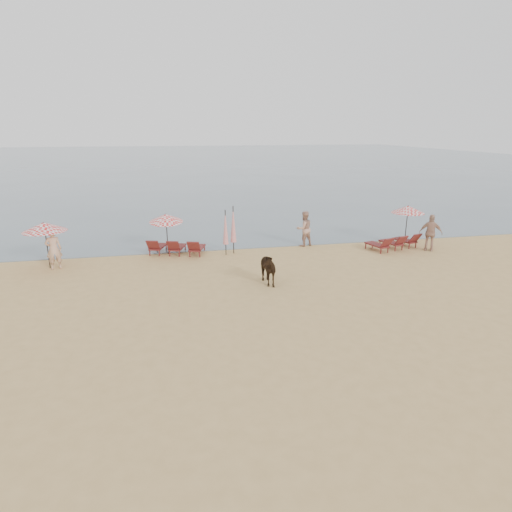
{
  "coord_description": "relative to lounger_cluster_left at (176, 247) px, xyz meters",
  "views": [
    {
      "loc": [
        -3.46,
        -11.77,
        6.24
      ],
      "look_at": [
        0.0,
        5.0,
        1.1
      ],
      "focal_mm": 30.0,
      "sensor_mm": 36.0,
      "label": 1
    }
  ],
  "objects": [
    {
      "name": "umbrella_closed_right",
      "position": [
        2.48,
        -0.56,
        1.03
      ],
      "size": [
        0.28,
        0.28,
        2.34
      ],
      "rotation": [
        0.0,
        0.0,
        0.24
      ],
      "color": "black",
      "rests_on": "ground"
    },
    {
      "name": "lounger_cluster_left",
      "position": [
        0.0,
        0.0,
        0.0
      ],
      "size": [
        3.04,
        2.31,
        0.59
      ],
      "rotation": [
        0.0,
        0.0,
        -0.3
      ],
      "color": "maroon",
      "rests_on": "ground"
    },
    {
      "name": "ground",
      "position": [
        3.2,
        -9.69,
        -0.41
      ],
      "size": [
        120.0,
        120.0,
        0.0
      ],
      "primitive_type": "plane",
      "color": "tan",
      "rests_on": "ground"
    },
    {
      "name": "lounger_cluster_right",
      "position": [
        11.44,
        -1.32,
        -0.01
      ],
      "size": [
        2.95,
        2.22,
        0.58
      ],
      "rotation": [
        0.0,
        0.0,
        0.28
      ],
      "color": "maroon",
      "rests_on": "ground"
    },
    {
      "name": "umbrella_open_left_a",
      "position": [
        -5.82,
        -1.06,
        1.55
      ],
      "size": [
        1.91,
        1.91,
        2.18
      ],
      "rotation": [
        0.0,
        0.0,
        -0.39
      ],
      "color": "black",
      "rests_on": "ground"
    },
    {
      "name": "umbrella_open_left_b",
      "position": [
        -0.43,
        0.31,
        1.46
      ],
      "size": [
        1.69,
        1.72,
        2.16
      ],
      "rotation": [
        0.0,
        0.0,
        0.12
      ],
      "color": "black",
      "rests_on": "ground"
    },
    {
      "name": "umbrella_open_right",
      "position": [
        12.63,
        -0.4,
        1.54
      ],
      "size": [
        1.77,
        1.77,
        2.17
      ],
      "rotation": [
        0.0,
        0.0,
        -0.19
      ],
      "color": "black",
      "rests_on": "ground"
    },
    {
      "name": "beachgoer_right_b",
      "position": [
        13.12,
        -1.99,
        0.56
      ],
      "size": [
        1.21,
        1.03,
        1.94
      ],
      "primitive_type": "imported",
      "rotation": [
        0.0,
        0.0,
        2.55
      ],
      "color": "tan",
      "rests_on": "ground"
    },
    {
      "name": "umbrella_closed_left",
      "position": [
        2.92,
        -0.35,
        1.12
      ],
      "size": [
        0.3,
        0.3,
        2.48
      ],
      "rotation": [
        0.0,
        0.0,
        0.41
      ],
      "color": "black",
      "rests_on": "ground"
    },
    {
      "name": "cow",
      "position": [
        3.5,
        -5.1,
        0.28
      ],
      "size": [
        0.95,
        1.72,
        1.39
      ],
      "primitive_type": "imported",
      "rotation": [
        0.0,
        0.0,
        0.12
      ],
      "color": "black",
      "rests_on": "ground"
    },
    {
      "name": "beachgoer_right_a",
      "position": [
        6.93,
        0.33,
        0.55
      ],
      "size": [
        1.09,
        0.94,
        1.92
      ],
      "primitive_type": "imported",
      "rotation": [
        0.0,
        0.0,
        3.39
      ],
      "color": "tan",
      "rests_on": "ground"
    },
    {
      "name": "beachgoer_left",
      "position": [
        -5.51,
        -1.25,
        0.54
      ],
      "size": [
        0.78,
        0.61,
        1.89
      ],
      "primitive_type": "imported",
      "rotation": [
        0.0,
        0.0,
        3.4
      ],
      "color": "tan",
      "rests_on": "ground"
    },
    {
      "name": "sea",
      "position": [
        3.2,
        70.31,
        -0.41
      ],
      "size": [
        160.0,
        140.0,
        0.06
      ],
      "primitive_type": "cube",
      "color": "#51606B",
      "rests_on": "ground"
    }
  ]
}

